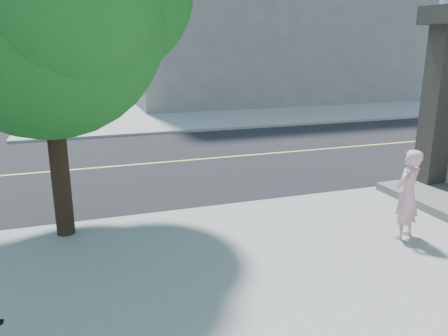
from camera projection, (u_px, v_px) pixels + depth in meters
name	position (u px, v px, depth m)	size (l,w,h in m)	color
ground	(5.00, 236.00, 8.64)	(140.00, 140.00, 0.00)	black
road_ew	(25.00, 174.00, 12.74)	(140.00, 9.00, 0.01)	black
sidewalk_ne	(246.00, 94.00, 32.41)	(29.00, 25.00, 0.12)	gray
man_on_phone	(407.00, 195.00, 8.08)	(0.61, 0.40, 1.67)	#E2A5B0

